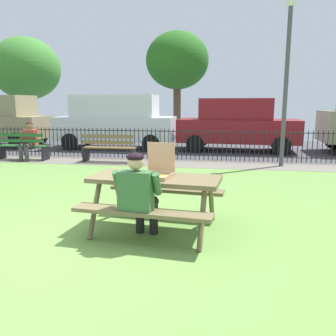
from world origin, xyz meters
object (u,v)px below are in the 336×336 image
object	(u,v)px
parked_car_left	(116,120)
parked_car_center	(237,124)
pizza_slice_on_table	(130,175)
park_bench_left	(22,147)
lamp_post_walkway	(287,67)
picnic_table_foreground	(155,189)
far_tree_midleft	(177,61)
pizza_box_open	(157,171)
park_bench_center	(109,149)
person_on_park_bench	(29,139)
adult_at_table	(138,193)
far_tree_left	(26,69)

from	to	relation	value
parked_car_left	parked_car_center	xyz separation A→B (m)	(4.71, 0.00, -0.09)
pizza_slice_on_table	park_bench_left	size ratio (longest dim) A/B	0.16
lamp_post_walkway	parked_car_left	world-z (taller)	lamp_post_walkway
picnic_table_foreground	far_tree_midleft	size ratio (longest dim) A/B	0.36
lamp_post_walkway	far_tree_midleft	size ratio (longest dim) A/B	0.84
pizza_slice_on_table	far_tree_midleft	bearing A→B (deg)	95.04
pizza_box_open	park_bench_center	size ratio (longest dim) A/B	0.31
park_bench_center	person_on_park_bench	world-z (taller)	person_on_park_bench
park_bench_left	park_bench_center	distance (m)	2.86
adult_at_table	far_tree_left	world-z (taller)	far_tree_left
lamp_post_walkway	far_tree_midleft	distance (m)	9.60
park_bench_center	adult_at_table	bearing A→B (deg)	-67.79
person_on_park_bench	parked_car_left	bearing A→B (deg)	60.31
picnic_table_foreground	adult_at_table	distance (m)	0.51
park_bench_center	lamp_post_walkway	size ratio (longest dim) A/B	0.35
person_on_park_bench	far_tree_midleft	size ratio (longest dim) A/B	0.22
adult_at_table	parked_car_left	xyz separation A→B (m)	(-3.17, 9.06, 0.44)
picnic_table_foreground	person_on_park_bench	bearing A→B (deg)	133.80
adult_at_table	far_tree_midleft	distance (m)	14.98
picnic_table_foreground	pizza_box_open	distance (m)	0.26
adult_at_table	parked_car_left	distance (m)	9.61
lamp_post_walkway	parked_car_center	bearing A→B (deg)	110.57
adult_at_table	person_on_park_bench	distance (m)	7.69
park_bench_center	far_tree_midleft	distance (m)	9.45
park_bench_left	park_bench_center	size ratio (longest dim) A/B	1.00
picnic_table_foreground	pizza_slice_on_table	distance (m)	0.42
park_bench_center	parked_car_left	world-z (taller)	parked_car_left
park_bench_left	park_bench_center	xyz separation A→B (m)	(2.86, -0.00, 0.00)
picnic_table_foreground	far_tree_left	world-z (taller)	far_tree_left
park_bench_center	lamp_post_walkway	world-z (taller)	lamp_post_walkway
picnic_table_foreground	person_on_park_bench	world-z (taller)	person_on_park_bench
far_tree_midleft	pizza_slice_on_table	bearing A→B (deg)	-84.96
far_tree_left	far_tree_midleft	distance (m)	8.66
adult_at_table	far_tree_left	size ratio (longest dim) A/B	0.22
park_bench_center	far_tree_midleft	xyz separation A→B (m)	(0.88, 8.72, 3.51)
adult_at_table	lamp_post_walkway	world-z (taller)	lamp_post_walkway
park_bench_left	lamp_post_walkway	size ratio (longest dim) A/B	0.35
pizza_box_open	park_bench_left	distance (m)	7.59
adult_at_table	lamp_post_walkway	bearing A→B (deg)	65.77
park_bench_left	far_tree_left	xyz separation A→B (m)	(-4.92, 8.72, 3.25)
picnic_table_foreground	far_tree_midleft	bearing A→B (deg)	96.54
picnic_table_foreground	parked_car_center	xyz separation A→B (m)	(1.42, 8.57, 0.41)
person_on_park_bench	far_tree_midleft	xyz separation A→B (m)	(3.51, 8.71, 3.27)
pizza_box_open	park_bench_center	world-z (taller)	pizza_box_open
park_bench_left	person_on_park_bench	bearing A→B (deg)	4.79
adult_at_table	person_on_park_bench	size ratio (longest dim) A/B	1.00
park_bench_center	parked_car_left	size ratio (longest dim) A/B	0.35
parked_car_center	far_tree_left	distance (m)	13.18
park_bench_left	picnic_table_foreground	bearing A→B (deg)	-44.84
pizza_slice_on_table	parked_car_left	world-z (taller)	parked_car_left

